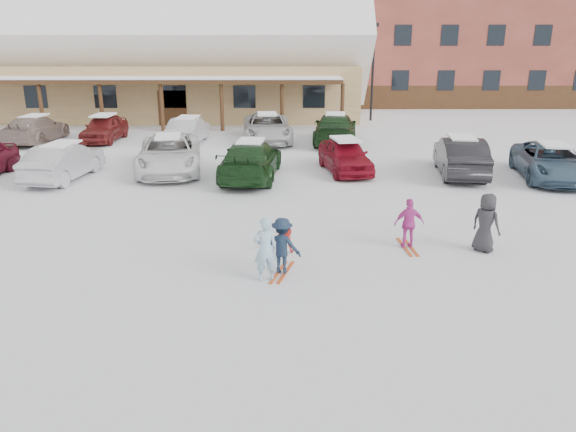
{
  "coord_description": "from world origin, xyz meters",
  "views": [
    {
      "loc": [
        0.26,
        -13.09,
        5.57
      ],
      "look_at": [
        0.3,
        1.0,
        1.0
      ],
      "focal_mm": 35.0,
      "sensor_mm": 36.0,
      "label": 1
    }
  ],
  "objects_px": {
    "adult_skier": "(265,249)",
    "parked_car_9": "(188,130)",
    "day_lodge": "(155,58)",
    "parked_car_10": "(267,128)",
    "parked_car_4": "(345,155)",
    "parked_car_7": "(36,129)",
    "parked_car_8": "(104,128)",
    "bystander_dark": "(486,223)",
    "child_magenta": "(409,223)",
    "parked_car_6": "(551,162)",
    "parked_car_3": "(251,160)",
    "lamp_post": "(373,67)",
    "toddler_red": "(285,236)",
    "parked_car_5": "(460,156)",
    "parked_car_11": "(335,129)",
    "parked_car_2": "(169,154)",
    "child_navy": "(282,246)",
    "parked_car_1": "(63,162)"
  },
  "relations": [
    {
      "from": "toddler_red",
      "to": "parked_car_4",
      "type": "height_order",
      "value": "parked_car_4"
    },
    {
      "from": "parked_car_6",
      "to": "parked_car_7",
      "type": "relative_size",
      "value": 1.03
    },
    {
      "from": "parked_car_10",
      "to": "lamp_post",
      "type": "bearing_deg",
      "value": 44.49
    },
    {
      "from": "bystander_dark",
      "to": "parked_car_7",
      "type": "bearing_deg",
      "value": 8.13
    },
    {
      "from": "day_lodge",
      "to": "parked_car_3",
      "type": "height_order",
      "value": "day_lodge"
    },
    {
      "from": "parked_car_4",
      "to": "parked_car_7",
      "type": "relative_size",
      "value": 0.84
    },
    {
      "from": "lamp_post",
      "to": "parked_car_11",
      "type": "bearing_deg",
      "value": -110.5
    },
    {
      "from": "adult_skier",
      "to": "parked_car_2",
      "type": "height_order",
      "value": "adult_skier"
    },
    {
      "from": "parked_car_3",
      "to": "parked_car_8",
      "type": "distance_m",
      "value": 11.92
    },
    {
      "from": "toddler_red",
      "to": "bystander_dark",
      "type": "xyz_separation_m",
      "value": [
        5.34,
        0.06,
        0.35
      ]
    },
    {
      "from": "parked_car_1",
      "to": "parked_car_4",
      "type": "xyz_separation_m",
      "value": [
        11.4,
        1.27,
        -0.02
      ]
    },
    {
      "from": "lamp_post",
      "to": "parked_car_7",
      "type": "height_order",
      "value": "lamp_post"
    },
    {
      "from": "parked_car_7",
      "to": "parked_car_5",
      "type": "bearing_deg",
      "value": 162.82
    },
    {
      "from": "child_navy",
      "to": "parked_car_9",
      "type": "relative_size",
      "value": 0.33
    },
    {
      "from": "parked_car_8",
      "to": "parked_car_4",
      "type": "bearing_deg",
      "value": -27.94
    },
    {
      "from": "adult_skier",
      "to": "parked_car_6",
      "type": "bearing_deg",
      "value": -154.84
    },
    {
      "from": "lamp_post",
      "to": "child_magenta",
      "type": "height_order",
      "value": "lamp_post"
    },
    {
      "from": "adult_skier",
      "to": "parked_car_9",
      "type": "height_order",
      "value": "adult_skier"
    },
    {
      "from": "parked_car_6",
      "to": "parked_car_10",
      "type": "bearing_deg",
      "value": 154.05
    },
    {
      "from": "parked_car_2",
      "to": "parked_car_9",
      "type": "relative_size",
      "value": 1.3
    },
    {
      "from": "adult_skier",
      "to": "toddler_red",
      "type": "bearing_deg",
      "value": -120.65
    },
    {
      "from": "parked_car_5",
      "to": "day_lodge",
      "type": "bearing_deg",
      "value": -40.67
    },
    {
      "from": "lamp_post",
      "to": "child_navy",
      "type": "height_order",
      "value": "lamp_post"
    },
    {
      "from": "bystander_dark",
      "to": "parked_car_7",
      "type": "relative_size",
      "value": 0.33
    },
    {
      "from": "parked_car_4",
      "to": "parked_car_5",
      "type": "relative_size",
      "value": 0.86
    },
    {
      "from": "parked_car_4",
      "to": "parked_car_6",
      "type": "bearing_deg",
      "value": -18.58
    },
    {
      "from": "adult_skier",
      "to": "parked_car_3",
      "type": "relative_size",
      "value": 0.3
    },
    {
      "from": "child_magenta",
      "to": "parked_car_7",
      "type": "height_order",
      "value": "parked_car_7"
    },
    {
      "from": "child_navy",
      "to": "bystander_dark",
      "type": "bearing_deg",
      "value": -149.4
    },
    {
      "from": "parked_car_8",
      "to": "parked_car_7",
      "type": "bearing_deg",
      "value": -172.35
    },
    {
      "from": "lamp_post",
      "to": "parked_car_7",
      "type": "bearing_deg",
      "value": -157.48
    },
    {
      "from": "child_navy",
      "to": "parked_car_4",
      "type": "distance_m",
      "value": 10.92
    },
    {
      "from": "child_magenta",
      "to": "parked_car_2",
      "type": "xyz_separation_m",
      "value": [
        -8.27,
        8.91,
        0.07
      ]
    },
    {
      "from": "bystander_dark",
      "to": "parked_car_4",
      "type": "relative_size",
      "value": 0.39
    },
    {
      "from": "child_magenta",
      "to": "parked_car_8",
      "type": "distance_m",
      "value": 20.89
    },
    {
      "from": "bystander_dark",
      "to": "child_magenta",
      "type": "bearing_deg",
      "value": 41.29
    },
    {
      "from": "parked_car_1",
      "to": "parked_car_3",
      "type": "relative_size",
      "value": 0.84
    },
    {
      "from": "adult_skier",
      "to": "parked_car_1",
      "type": "xyz_separation_m",
      "value": [
        -8.43,
        9.78,
        -0.06
      ]
    },
    {
      "from": "day_lodge",
      "to": "lamp_post",
      "type": "distance_m",
      "value": 15.25
    },
    {
      "from": "day_lodge",
      "to": "parked_car_7",
      "type": "height_order",
      "value": "day_lodge"
    },
    {
      "from": "adult_skier",
      "to": "parked_car_4",
      "type": "xyz_separation_m",
      "value": [
        2.97,
        11.05,
        -0.09
      ]
    },
    {
      "from": "parked_car_3",
      "to": "toddler_red",
      "type": "bearing_deg",
      "value": 104.51
    },
    {
      "from": "parked_car_5",
      "to": "parked_car_11",
      "type": "bearing_deg",
      "value": -49.96
    },
    {
      "from": "child_navy",
      "to": "bystander_dark",
      "type": "distance_m",
      "value": 5.61
    },
    {
      "from": "child_magenta",
      "to": "parked_car_8",
      "type": "xyz_separation_m",
      "value": [
        -13.25,
        16.15,
        0.01
      ]
    },
    {
      "from": "parked_car_3",
      "to": "parked_car_7",
      "type": "distance_m",
      "value": 14.51
    },
    {
      "from": "toddler_red",
      "to": "parked_car_2",
      "type": "bearing_deg",
      "value": -65.74
    },
    {
      "from": "day_lodge",
      "to": "parked_car_10",
      "type": "bearing_deg",
      "value": -52.51
    },
    {
      "from": "parked_car_3",
      "to": "parked_car_4",
      "type": "xyz_separation_m",
      "value": [
        3.91,
        1.13,
        -0.06
      ]
    },
    {
      "from": "child_navy",
      "to": "parked_car_1",
      "type": "relative_size",
      "value": 0.32
    }
  ]
}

